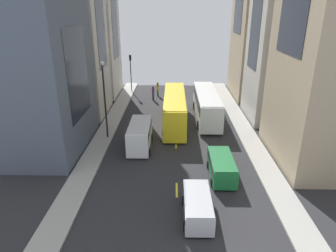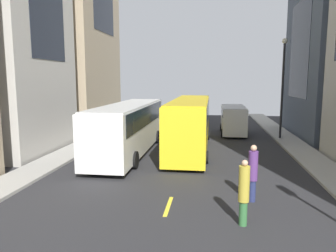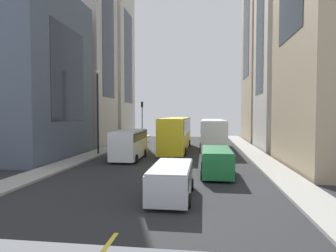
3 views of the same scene
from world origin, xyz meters
name	(u,v)px [view 3 (image 3 of 3)]	position (x,y,z in m)	size (l,w,h in m)	color
ground_plane	(176,153)	(0.00, 0.00, 0.00)	(41.78, 41.78, 0.00)	#28282B
sidewalk_west	(254,153)	(-7.87, 0.00, 0.07)	(2.05, 44.00, 0.15)	#9E9B93
sidewalk_east	(103,151)	(7.87, 0.00, 0.07)	(2.05, 44.00, 0.15)	#9E9B93
lane_stripe_0	(188,137)	(0.00, -21.00, 0.01)	(0.16, 2.00, 0.01)	yellow
lane_stripe_1	(184,141)	(0.00, -12.60, 0.01)	(0.16, 2.00, 0.01)	yellow
lane_stripe_2	(179,148)	(0.00, -4.20, 0.01)	(0.16, 2.00, 0.01)	yellow
lane_stripe_3	(171,159)	(0.00, 4.20, 0.01)	(0.16, 2.00, 0.01)	yellow
lane_stripe_4	(155,181)	(0.00, 12.60, 0.01)	(0.16, 2.00, 0.01)	yellow
lane_stripe_5	(106,247)	(0.00, 21.00, 0.01)	(0.16, 2.00, 0.01)	yellow
building_west_1	(288,25)	(-12.12, -4.18, 13.92)	(6.13, 7.92, 27.83)	#B7B2A8
building_east_0	(107,59)	(12.67, -14.84, 12.91)	(7.22, 8.19, 25.83)	beige
building_east_1	(73,39)	(13.70, -5.40, 13.55)	(9.31, 7.66, 27.11)	#B7B2A8
building_east_2	(36,75)	(12.20, 5.14, 7.54)	(6.28, 10.96, 15.09)	#4C5666
city_bus_white	(213,131)	(-3.87, -3.78, 2.01)	(2.80, 11.97, 3.35)	silver
streetcar_yellow	(176,131)	(0.14, -1.87, 2.12)	(2.70, 12.57, 3.59)	yellow
delivery_van_white	(129,142)	(3.61, 5.02, 1.51)	(2.25, 5.53, 2.58)	white
car_green_0	(217,160)	(-3.72, 10.48, 1.02)	(2.05, 4.76, 1.72)	#1E7238
car_silver_1	(171,178)	(-1.36, 15.74, 0.92)	(1.99, 4.49, 1.56)	#B7BABF
pedestrian_walking_far	(161,133)	(3.34, -11.60, 1.26)	(0.38, 0.38, 2.37)	navy
pedestrian_waiting_curb	(167,132)	(2.76, -13.90, 1.22)	(0.37, 0.37, 2.31)	#336B38
traffic_light_near_corner	(142,113)	(7.24, -16.42, 4.26)	(0.32, 0.44, 5.91)	black
streetlamp_near	(98,103)	(7.34, 2.80, 5.04)	(0.44, 0.44, 8.13)	black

